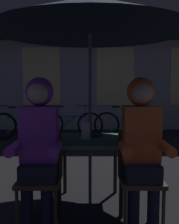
{
  "coord_description": "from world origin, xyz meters",
  "views": [
    {
      "loc": [
        -0.01,
        -2.87,
        1.32
      ],
      "look_at": [
        0.0,
        0.37,
        1.0
      ],
      "focal_mm": 42.58,
      "sensor_mm": 36.0,
      "label": 1
    }
  ],
  "objects_px": {
    "cafe_table": "(90,148)",
    "bicycle_fourth": "(126,124)",
    "bicycle_third": "(70,124)",
    "lantern": "(85,128)",
    "chair_left": "(40,172)",
    "chair_right": "(139,172)",
    "patio_umbrella": "(90,15)",
    "bicycle_second": "(23,125)",
    "person_right_hooded": "(141,137)",
    "book": "(93,135)",
    "person_left_hooded": "(38,137)"
  },
  "relations": [
    {
      "from": "book",
      "to": "patio_umbrella",
      "type": "bearing_deg",
      "value": -80.6
    },
    {
      "from": "person_left_hooded",
      "to": "book",
      "type": "distance_m",
      "value": 0.8
    },
    {
      "from": "cafe_table",
      "to": "chair_right",
      "type": "relative_size",
      "value": 0.85
    },
    {
      "from": "lantern",
      "to": "patio_umbrella",
      "type": "bearing_deg",
      "value": -13.62
    },
    {
      "from": "cafe_table",
      "to": "bicycle_third",
      "type": "height_order",
      "value": "bicycle_third"
    },
    {
      "from": "chair_left",
      "to": "lantern",
      "type": "bearing_deg",
      "value": 41.35
    },
    {
      "from": "person_left_hooded",
      "to": "bicycle_second",
      "type": "relative_size",
      "value": 0.84
    },
    {
      "from": "bicycle_third",
      "to": "lantern",
      "type": "bearing_deg",
      "value": -83.33
    },
    {
      "from": "bicycle_third",
      "to": "bicycle_fourth",
      "type": "relative_size",
      "value": 1.0
    },
    {
      "from": "bicycle_second",
      "to": "bicycle_fourth",
      "type": "relative_size",
      "value": 0.99
    },
    {
      "from": "chair_left",
      "to": "bicycle_fourth",
      "type": "xyz_separation_m",
      "value": [
        1.42,
        4.19,
        -0.14
      ]
    },
    {
      "from": "patio_umbrella",
      "to": "lantern",
      "type": "xyz_separation_m",
      "value": [
        -0.05,
        0.01,
        -1.2
      ]
    },
    {
      "from": "person_right_hooded",
      "to": "book",
      "type": "relative_size",
      "value": 7.0
    },
    {
      "from": "book",
      "to": "chair_right",
      "type": "bearing_deg",
      "value": -30.32
    },
    {
      "from": "person_left_hooded",
      "to": "book",
      "type": "bearing_deg",
      "value": 49.52
    },
    {
      "from": "lantern",
      "to": "book",
      "type": "xyz_separation_m",
      "value": [
        0.08,
        0.17,
        -0.11
      ]
    },
    {
      "from": "person_right_hooded",
      "to": "bicycle_fourth",
      "type": "xyz_separation_m",
      "value": [
        0.46,
        4.25,
        -0.5
      ]
    },
    {
      "from": "lantern",
      "to": "chair_right",
      "type": "height_order",
      "value": "lantern"
    },
    {
      "from": "lantern",
      "to": "chair_left",
      "type": "distance_m",
      "value": 0.69
    },
    {
      "from": "person_left_hooded",
      "to": "bicycle_third",
      "type": "distance_m",
      "value": 4.33
    },
    {
      "from": "bicycle_second",
      "to": "person_right_hooded",
      "type": "bearing_deg",
      "value": -62.74
    },
    {
      "from": "chair_right",
      "to": "lantern",
      "type": "bearing_deg",
      "value": 144.21
    },
    {
      "from": "lantern",
      "to": "bicycle_third",
      "type": "height_order",
      "value": "lantern"
    },
    {
      "from": "chair_left",
      "to": "person_right_hooded",
      "type": "xyz_separation_m",
      "value": [
        0.96,
        -0.06,
        0.36
      ]
    },
    {
      "from": "chair_left",
      "to": "bicycle_third",
      "type": "height_order",
      "value": "chair_left"
    },
    {
      "from": "patio_umbrella",
      "to": "person_left_hooded",
      "type": "xyz_separation_m",
      "value": [
        -0.48,
        -0.43,
        -1.21
      ]
    },
    {
      "from": "person_left_hooded",
      "to": "bicycle_third",
      "type": "relative_size",
      "value": 0.84
    },
    {
      "from": "chair_right",
      "to": "person_right_hooded",
      "type": "distance_m",
      "value": 0.36
    },
    {
      "from": "patio_umbrella",
      "to": "bicycle_second",
      "type": "relative_size",
      "value": 1.39
    },
    {
      "from": "chair_left",
      "to": "bicycle_third",
      "type": "distance_m",
      "value": 4.25
    },
    {
      "from": "lantern",
      "to": "chair_right",
      "type": "xyz_separation_m",
      "value": [
        0.53,
        -0.38,
        -0.37
      ]
    },
    {
      "from": "person_right_hooded",
      "to": "book",
      "type": "xyz_separation_m",
      "value": [
        -0.45,
        0.6,
        -0.09
      ]
    },
    {
      "from": "chair_left",
      "to": "book",
      "type": "bearing_deg",
      "value": 46.7
    },
    {
      "from": "cafe_table",
      "to": "book",
      "type": "relative_size",
      "value": 3.7
    },
    {
      "from": "cafe_table",
      "to": "bicycle_second",
      "type": "bearing_deg",
      "value": 113.99
    },
    {
      "from": "lantern",
      "to": "person_right_hooded",
      "type": "distance_m",
      "value": 0.69
    },
    {
      "from": "bicycle_third",
      "to": "patio_umbrella",
      "type": "bearing_deg",
      "value": -82.65
    },
    {
      "from": "bicycle_second",
      "to": "bicycle_third",
      "type": "relative_size",
      "value": 0.99
    },
    {
      "from": "chair_right",
      "to": "chair_left",
      "type": "bearing_deg",
      "value": 180.0
    },
    {
      "from": "cafe_table",
      "to": "bicycle_fourth",
      "type": "xyz_separation_m",
      "value": [
        0.94,
        3.82,
        -0.29
      ]
    },
    {
      "from": "cafe_table",
      "to": "lantern",
      "type": "relative_size",
      "value": 3.2
    },
    {
      "from": "lantern",
      "to": "bicycle_third",
      "type": "bearing_deg",
      "value": 96.67
    },
    {
      "from": "person_right_hooded",
      "to": "patio_umbrella",
      "type": "bearing_deg",
      "value": 138.43
    },
    {
      "from": "bicycle_fourth",
      "to": "person_left_hooded",
      "type": "bearing_deg",
      "value": -108.47
    },
    {
      "from": "patio_umbrella",
      "to": "bicycle_third",
      "type": "bearing_deg",
      "value": 97.35
    },
    {
      "from": "cafe_table",
      "to": "bicycle_second",
      "type": "distance_m",
      "value": 4.07
    },
    {
      "from": "cafe_table",
      "to": "chair_right",
      "type": "distance_m",
      "value": 0.62
    },
    {
      "from": "cafe_table",
      "to": "bicycle_third",
      "type": "xyz_separation_m",
      "value": [
        -0.5,
        3.88,
        -0.29
      ]
    },
    {
      "from": "bicycle_third",
      "to": "book",
      "type": "xyz_separation_m",
      "value": [
        0.53,
        -3.7,
        0.41
      ]
    },
    {
      "from": "chair_left",
      "to": "person_right_hooded",
      "type": "bearing_deg",
      "value": -3.39
    }
  ]
}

